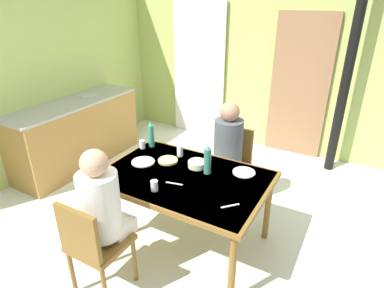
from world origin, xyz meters
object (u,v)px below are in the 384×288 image
kitchen_counter (77,133)px  chair_far_diner (231,162)px  dining_table (184,182)px  water_bottle_green_far (208,160)px  chair_near_diner (93,244)px  person_far_diner (228,143)px  water_bottle_green_near (151,135)px  serving_bowl_center (197,164)px  person_near_diner (101,203)px

kitchen_counter → chair_far_diner: 2.24m
dining_table → water_bottle_green_far: (0.16, 0.15, 0.19)m
kitchen_counter → water_bottle_green_far: 2.38m
chair_near_diner → person_far_diner: 1.64m
chair_near_diner → water_bottle_green_near: 1.31m
chair_near_diner → serving_bowl_center: (0.30, 1.06, 0.25)m
serving_bowl_center → person_far_diner: bearing=80.6°
chair_far_diner → person_far_diner: size_ratio=1.13×
water_bottle_green_near → serving_bowl_center: bearing=-14.1°
chair_far_diner → water_bottle_green_far: 0.79m
chair_near_diner → water_bottle_green_far: (0.44, 1.00, 0.36)m
dining_table → chair_far_diner: size_ratio=1.69×
kitchen_counter → water_bottle_green_near: water_bottle_green_near is taller
dining_table → water_bottle_green_far: bearing=43.3°
serving_bowl_center → water_bottle_green_near: bearing=165.9°
chair_near_diner → chair_far_diner: bearing=77.2°
person_far_diner → kitchen_counter: bearing=1.0°
person_near_diner → person_far_diner: size_ratio=1.00×
chair_far_diner → serving_bowl_center: 0.70m
kitchen_counter → dining_table: (2.12, -0.68, 0.21)m
chair_near_diner → chair_far_diner: size_ratio=1.00×
kitchen_counter → person_near_diner: person_near_diner is taller
kitchen_counter → person_far_diner: person_far_diner is taller
serving_bowl_center → person_near_diner: bearing=-108.2°
water_bottle_green_far → water_bottle_green_near: bearing=164.3°
water_bottle_green_near → dining_table: bearing=-30.9°
kitchen_counter → chair_near_diner: bearing=-39.7°
dining_table → person_near_diner: person_near_diner is taller
chair_near_diner → water_bottle_green_far: 1.15m
water_bottle_green_near → serving_bowl_center: (0.63, -0.16, -0.10)m
chair_far_diner → water_bottle_green_far: size_ratio=3.17×
chair_near_diner → serving_bowl_center: size_ratio=5.12×
chair_far_diner → person_far_diner: bearing=90.0°
person_far_diner → dining_table: bearing=81.5°
person_near_diner → water_bottle_green_near: bearing=107.0°
chair_near_diner → person_far_diner: bearing=76.1°
kitchen_counter → water_bottle_green_near: bearing=-11.7°
water_bottle_green_far → serving_bowl_center: bearing=157.0°
chair_near_diner → person_near_diner: bearing=90.0°
person_near_diner → serving_bowl_center: person_near_diner is taller
dining_table → water_bottle_green_far: 0.29m
chair_near_diner → kitchen_counter: bearing=140.3°
chair_far_diner → person_near_diner: bearing=76.1°
kitchen_counter → dining_table: bearing=-17.7°
water_bottle_green_near → chair_far_diner: bearing=34.2°
chair_near_diner → person_near_diner: 0.31m
water_bottle_green_far → person_near_diner: bearing=-116.9°
dining_table → serving_bowl_center: (0.02, 0.21, 0.09)m
chair_near_diner → person_near_diner: size_ratio=1.13×
kitchen_counter → serving_bowl_center: kitchen_counter is taller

